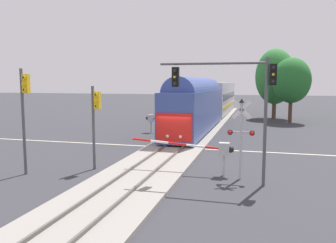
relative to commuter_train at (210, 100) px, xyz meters
name	(u,v)px	position (x,y,z in m)	size (l,w,h in m)	color
ground_plane	(176,148)	(0.00, -18.40, -2.79)	(220.00, 220.00, 0.00)	#333338
road_centre_stripe	(176,148)	(0.00, -18.40, -2.79)	(44.00, 0.20, 0.01)	beige
railway_track	(177,146)	(0.00, -18.40, -2.70)	(4.40, 80.00, 0.32)	gray
commuter_train	(210,100)	(0.00, 0.00, 0.00)	(3.04, 41.62, 5.16)	#384C93
crossing_gate_near	(212,149)	(3.68, -25.38, -1.36)	(5.77, 0.40, 1.86)	#B7B7BC
crossing_signal_mast	(241,131)	(5.20, -25.92, -0.23)	(1.36, 0.44, 4.21)	#B2B2B7
crossing_gate_far	(157,119)	(-3.64, -11.43, -1.39)	(5.94, 0.40, 1.80)	#B7B7BC
traffic_signal_near_left	(24,104)	(-6.12, -27.94, 1.06)	(0.53, 0.38, 5.76)	#4C4C51
traffic_signal_median	(95,114)	(-2.95, -25.98, 0.44)	(0.53, 0.38, 4.81)	#4C4C51
traffic_signal_near_right	(234,89)	(4.88, -26.77, 1.92)	(5.66, 0.38, 6.19)	#4C4C51
elm_centre_background	(275,77)	(8.08, 5.72, 2.97)	(5.30, 5.30, 9.57)	brown
oak_far_right	(291,81)	(9.82, 1.05, 2.42)	(4.64, 4.64, 8.01)	#4C3828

